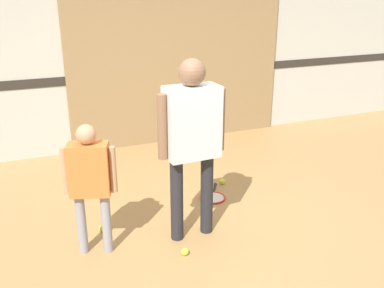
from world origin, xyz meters
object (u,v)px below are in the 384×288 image
object	(u,v)px
tennis_ball_stray_left	(102,228)
tennis_ball_by_spare_racket	(222,181)
tennis_ball_near_instructor	(185,252)
person_instructor	(192,132)
person_student_left	(90,176)
racket_spare_on_floor	(213,197)

from	to	relation	value
tennis_ball_stray_left	tennis_ball_by_spare_racket	bearing A→B (deg)	18.03
tennis_ball_near_instructor	person_instructor	bearing A→B (deg)	56.87
person_student_left	tennis_ball_by_spare_racket	world-z (taller)	person_student_left
person_instructor	tennis_ball_by_spare_racket	distance (m)	1.52
person_instructor	person_student_left	xyz separation A→B (m)	(-0.89, 0.07, -0.30)
person_instructor	tennis_ball_stray_left	size ratio (longest dim) A/B	25.09
racket_spare_on_floor	tennis_ball_by_spare_racket	world-z (taller)	tennis_ball_by_spare_racket
person_student_left	racket_spare_on_floor	world-z (taller)	person_student_left
racket_spare_on_floor	tennis_ball_stray_left	bearing A→B (deg)	130.22
person_student_left	tennis_ball_stray_left	size ratio (longest dim) A/B	17.83
person_student_left	tennis_ball_by_spare_racket	size ratio (longest dim) A/B	17.83
person_instructor	racket_spare_on_floor	bearing A→B (deg)	48.43
person_instructor	tennis_ball_stray_left	bearing A→B (deg)	152.17
person_student_left	racket_spare_on_floor	bearing A→B (deg)	40.01
tennis_ball_near_instructor	tennis_ball_stray_left	world-z (taller)	same
person_student_left	tennis_ball_near_instructor	distance (m)	1.05
racket_spare_on_floor	tennis_ball_stray_left	size ratio (longest dim) A/B	7.80
tennis_ball_by_spare_racket	tennis_ball_stray_left	distance (m)	1.61
person_student_left	tennis_ball_near_instructor	size ratio (longest dim) A/B	17.83
tennis_ball_near_instructor	tennis_ball_by_spare_racket	size ratio (longest dim) A/B	1.00
person_instructor	tennis_ball_by_spare_racket	bearing A→B (deg)	47.49
racket_spare_on_floor	tennis_ball_by_spare_racket	bearing A→B (deg)	-12.44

